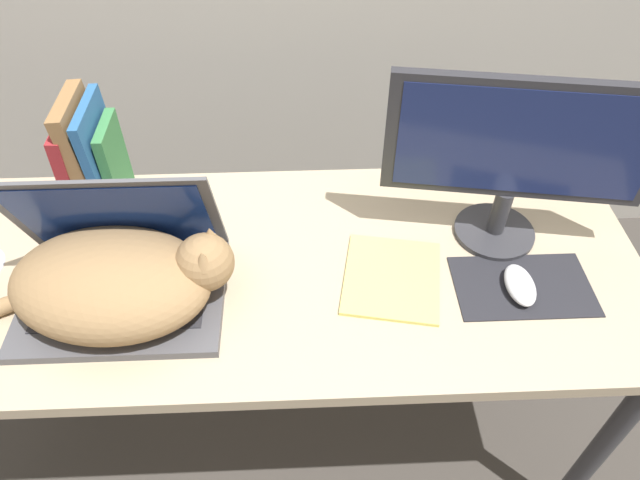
{
  "coord_description": "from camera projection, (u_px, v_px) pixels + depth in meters",
  "views": [
    {
      "loc": [
        0.05,
        -0.47,
        1.57
      ],
      "look_at": [
        0.08,
        0.27,
        0.81
      ],
      "focal_mm": 32.0,
      "sensor_mm": 36.0,
      "label": 1
    }
  ],
  "objects": [
    {
      "name": "desk",
      "position": [
        281.0,
        289.0,
        1.2
      ],
      "size": [
        1.47,
        0.6,
        0.71
      ],
      "color": "tan",
      "rests_on": "ground_plane"
    },
    {
      "name": "computer_mouse",
      "position": [
        520.0,
        285.0,
        1.09
      ],
      "size": [
        0.06,
        0.1,
        0.03
      ],
      "color": "silver",
      "rests_on": "mousepad"
    },
    {
      "name": "book_row",
      "position": [
        91.0,
        158.0,
        1.21
      ],
      "size": [
        0.11,
        0.17,
        0.26
      ],
      "color": "maroon",
      "rests_on": "desk"
    },
    {
      "name": "external_monitor",
      "position": [
        518.0,
        154.0,
        1.06
      ],
      "size": [
        0.5,
        0.17,
        0.37
      ],
      "color": "#333338",
      "rests_on": "desk"
    },
    {
      "name": "notepad",
      "position": [
        392.0,
        278.0,
        1.12
      ],
      "size": [
        0.22,
        0.24,
        0.01
      ],
      "color": "#E5DB6B",
      "rests_on": "desk"
    },
    {
      "name": "mousepad",
      "position": [
        523.0,
        286.0,
        1.11
      ],
      "size": [
        0.27,
        0.16,
        0.0
      ],
      "color": "#232328",
      "rests_on": "desk"
    },
    {
      "name": "cat",
      "position": [
        119.0,
        281.0,
        1.02
      ],
      "size": [
        0.5,
        0.3,
        0.16
      ],
      "color": "#99754C",
      "rests_on": "desk"
    },
    {
      "name": "laptop",
      "position": [
        121.0,
        273.0,
        1.07
      ],
      "size": [
        0.38,
        0.27,
        0.27
      ],
      "color": "#4C4C51",
      "rests_on": "desk"
    }
  ]
}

